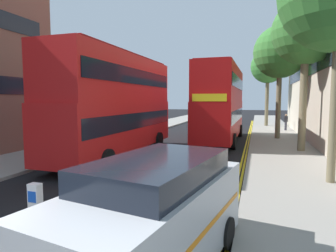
% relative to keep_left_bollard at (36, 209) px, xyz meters
% --- Properties ---
extents(sidewalk_right, '(4.00, 80.00, 0.14)m').
position_rel_keep_left_bollard_xyz_m(sidewalk_right, '(6.50, 13.89, -0.54)').
color(sidewalk_right, gray).
rests_on(sidewalk_right, ground).
extents(sidewalk_left, '(4.00, 80.00, 0.14)m').
position_rel_keep_left_bollard_xyz_m(sidewalk_left, '(-6.50, 13.89, -0.54)').
color(sidewalk_left, gray).
rests_on(sidewalk_left, ground).
extents(kerb_line_outer, '(0.10, 56.00, 0.01)m').
position_rel_keep_left_bollard_xyz_m(kerb_line_outer, '(4.40, 11.89, -0.60)').
color(kerb_line_outer, yellow).
rests_on(kerb_line_outer, ground).
extents(kerb_line_inner, '(0.10, 56.00, 0.01)m').
position_rel_keep_left_bollard_xyz_m(kerb_line_inner, '(4.24, 11.89, -0.60)').
color(kerb_line_inner, yellow).
rests_on(kerb_line_inner, ground).
extents(traffic_island, '(1.10, 2.20, 0.10)m').
position_rel_keep_left_bollard_xyz_m(traffic_island, '(0.00, 0.00, -0.56)').
color(traffic_island, gray).
rests_on(traffic_island, ground).
extents(keep_left_bollard, '(0.36, 0.28, 1.11)m').
position_rel_keep_left_bollard_xyz_m(keep_left_bollard, '(0.00, 0.00, 0.00)').
color(keep_left_bollard, silver).
rests_on(keep_left_bollard, traffic_island).
extents(double_decker_bus_away, '(2.86, 10.83, 5.64)m').
position_rel_keep_left_bollard_xyz_m(double_decker_bus_away, '(-2.49, 8.98, 2.42)').
color(double_decker_bus_away, red).
rests_on(double_decker_bus_away, ground).
extents(double_decker_bus_oncoming, '(2.87, 10.83, 5.64)m').
position_rel_keep_left_bollard_xyz_m(double_decker_bus_oncoming, '(2.32, 16.55, 2.42)').
color(double_decker_bus_oncoming, '#B20F0F').
rests_on(double_decker_bus_oncoming, ground).
extents(taxi_minivan, '(2.69, 5.07, 2.12)m').
position_rel_keep_left_bollard_xyz_m(taxi_minivan, '(3.19, -0.73, 0.46)').
color(taxi_minivan, silver).
rests_on(taxi_minivan, ground).
extents(pedestrian_far, '(0.34, 0.22, 1.62)m').
position_rel_keep_left_bollard_xyz_m(pedestrian_far, '(7.70, 25.25, 0.38)').
color(pedestrian_far, '#2D2D38').
rests_on(pedestrian_far, sidewalk_right).
extents(street_tree_near, '(3.84, 3.84, 8.90)m').
position_rel_keep_left_bollard_xyz_m(street_tree_near, '(7.49, 13.13, 6.43)').
color(street_tree_near, '#6B6047').
rests_on(street_tree_near, sidewalk_right).
extents(street_tree_far, '(3.87, 3.87, 8.82)m').
position_rel_keep_left_bollard_xyz_m(street_tree_far, '(6.00, 30.08, 6.35)').
color(street_tree_far, '#6B6047').
rests_on(street_tree_far, sidewalk_right).
extents(street_tree_distant, '(4.04, 4.04, 8.73)m').
position_rel_keep_left_bollard_xyz_m(street_tree_distant, '(6.51, 18.71, 6.20)').
color(street_tree_distant, '#6B6047').
rests_on(street_tree_distant, sidewalk_right).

